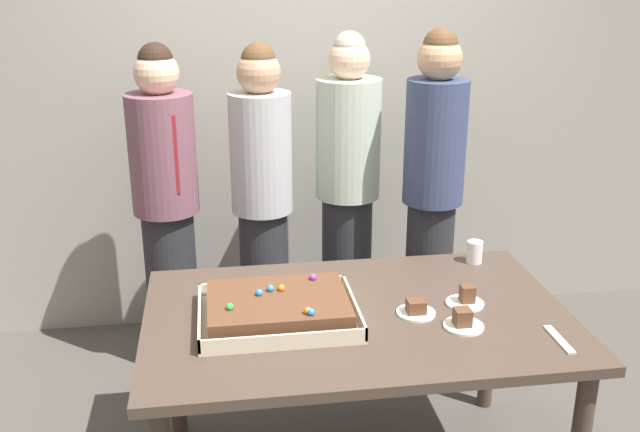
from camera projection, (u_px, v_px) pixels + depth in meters
interior_back_panel at (303, 65)px, 4.03m from camera, size 8.00×0.12×3.00m
party_table at (357, 333)px, 2.82m from camera, size 1.63×1.03×0.78m
sheet_cake at (278, 309)px, 2.72m from camera, size 0.59×0.46×0.12m
plated_slice_near_left at (463, 322)px, 2.67m from camera, size 0.15×0.15×0.07m
plated_slice_near_right at (416, 310)px, 2.77m from camera, size 0.15×0.15×0.06m
plated_slice_far_left at (466, 299)px, 2.85m from camera, size 0.15×0.15×0.08m
drink_cup_nearest at (475, 252)px, 3.24m from camera, size 0.07×0.07×0.10m
cake_server_utensil at (559, 339)px, 2.59m from camera, size 0.03×0.20×0.01m
person_serving_front at (347, 192)px, 3.80m from camera, size 0.33×0.33×1.73m
person_green_shirt_behind at (166, 206)px, 3.63m from camera, size 0.33×0.33×1.69m
person_striped_tie_right at (262, 205)px, 3.61m from camera, size 0.30×0.30×1.70m
person_far_right_suit at (432, 197)px, 3.62m from camera, size 0.30×0.30×1.76m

